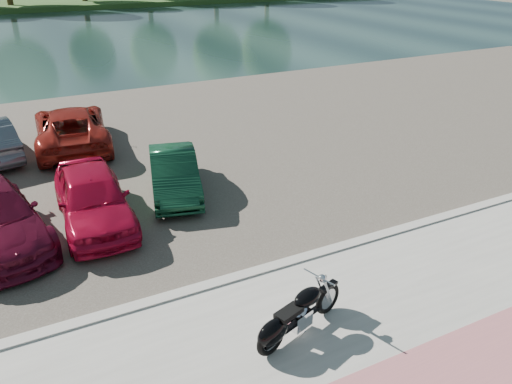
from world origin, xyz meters
TOP-DOWN VIEW (x-y plane):
  - ground at (0.00, 0.00)m, footprint 200.00×200.00m
  - promenade at (0.00, -1.00)m, footprint 60.00×6.00m
  - kerb at (0.00, 2.00)m, footprint 60.00×0.30m
  - parking_lot at (0.00, 11.00)m, footprint 60.00×18.00m
  - river at (0.00, 40.00)m, footprint 120.00×40.00m
  - far_bank at (0.00, 72.00)m, footprint 120.00×24.00m
  - motorcycle at (-1.17, -0.22)m, footprint 2.26×1.03m
  - car_4 at (-3.67, 6.12)m, footprint 1.90×4.48m
  - car_5 at (-1.14, 6.94)m, footprint 2.25×4.12m
  - car_10 at (-3.33, 12.48)m, footprint 2.97×5.63m

SIDE VIEW (x-z plane):
  - ground at x=0.00m, z-range 0.00..0.00m
  - river at x=0.00m, z-range 0.00..0.00m
  - parking_lot at x=0.00m, z-range 0.00..0.04m
  - promenade at x=0.00m, z-range 0.00..0.10m
  - kerb at x=0.00m, z-range 0.00..0.14m
  - far_bank at x=0.00m, z-range 0.00..0.60m
  - motorcycle at x=-1.17m, z-range 0.04..1.09m
  - car_5 at x=-1.14m, z-range 0.04..1.33m
  - car_10 at x=-3.33m, z-range 0.04..1.55m
  - car_4 at x=-3.67m, z-range 0.04..1.55m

